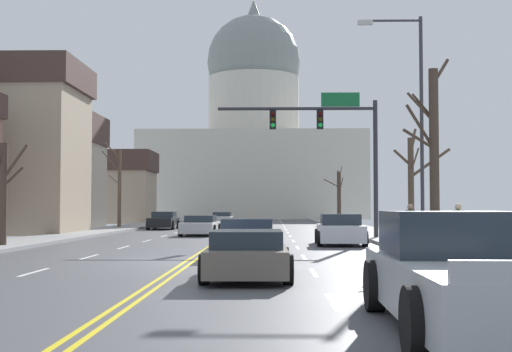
{
  "coord_description": "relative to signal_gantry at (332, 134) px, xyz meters",
  "views": [
    {
      "loc": [
        2.44,
        -20.37,
        1.65
      ],
      "look_at": [
        1.52,
        21.61,
        3.52
      ],
      "focal_mm": 47.97,
      "sensor_mm": 36.0,
      "label": 1
    }
  ],
  "objects": [
    {
      "name": "pickup_truck_near_03",
      "position": [
        -0.4,
        -24.43,
        -4.51
      ],
      "size": [
        2.34,
        5.78,
        1.58
      ],
      "color": "#ADB2B7",
      "rests_on": "ground"
    },
    {
      "name": "bare_tree_00",
      "position": [
        2.74,
        -9.54,
        -1.72
      ],
      "size": [
        1.9,
        1.1,
        6.85
      ],
      "color": "#423328",
      "rests_on": "ground"
    },
    {
      "name": "sedan_near_00",
      "position": [
        -0.03,
        -4.29,
        -4.6
      ],
      "size": [
        2.17,
        4.41,
        1.32
      ],
      "color": "silver",
      "rests_on": "ground"
    },
    {
      "name": "sedan_oncoming_02",
      "position": [
        -7.41,
        27.87,
        -4.67
      ],
      "size": [
        2.01,
        4.6,
        1.13
      ],
      "color": "silver",
      "rests_on": "ground"
    },
    {
      "name": "pedestrian_01",
      "position": [
        3.06,
        -11.46,
        -4.19
      ],
      "size": [
        0.35,
        0.34,
        1.6
      ],
      "color": "#33333D",
      "rests_on": "ground"
    },
    {
      "name": "sedan_near_02",
      "position": [
        -3.54,
        -18.07,
        -4.68
      ],
      "size": [
        2.03,
        4.23,
        1.11
      ],
      "color": "#6B6056",
      "rests_on": "ground"
    },
    {
      "name": "sedan_near_01",
      "position": [
        -3.75,
        -10.99,
        -4.64
      ],
      "size": [
        2.1,
        4.71,
        1.25
      ],
      "color": "navy",
      "rests_on": "ground"
    },
    {
      "name": "bicycle_parked",
      "position": [
        3.0,
        -15.02,
        -4.73
      ],
      "size": [
        0.12,
        1.77,
        0.85
      ],
      "color": "black",
      "rests_on": "ground"
    },
    {
      "name": "bare_tree_01",
      "position": [
        -14.22,
        16.33,
        -2.0
      ],
      "size": [
        1.38,
        1.17,
        6.24
      ],
      "color": "brown",
      "rests_on": "ground"
    },
    {
      "name": "flank_building_00",
      "position": [
        -20.52,
        33.25,
        -1.63
      ],
      "size": [
        11.97,
        6.33,
        7.06
      ],
      "color": "tan",
      "rests_on": "ground"
    },
    {
      "name": "bare_tree_03",
      "position": [
        -13.57,
        -7.1,
        -2.94
      ],
      "size": [
        2.18,
        2.24,
        4.36
      ],
      "color": "#423328",
      "rests_on": "ground"
    },
    {
      "name": "sedan_oncoming_00",
      "position": [
        -7.02,
        5.21,
        -4.67
      ],
      "size": [
        2.12,
        4.6,
        1.13
      ],
      "color": "silver",
      "rests_on": "ground"
    },
    {
      "name": "bare_tree_04",
      "position": [
        3.51,
        31.82,
        -2.56
      ],
      "size": [
        1.91,
        2.27,
        5.39
      ],
      "color": "#423328",
      "rests_on": "ground"
    },
    {
      "name": "ground",
      "position": [
        -5.44,
        -13.35,
        -5.2
      ],
      "size": [
        20.0,
        180.0,
        0.2
      ],
      "color": "#4C4C51"
    },
    {
      "name": "flank_building_01",
      "position": [
        -20.98,
        17.86,
        -0.71
      ],
      "size": [
        8.95,
        10.35,
        8.87
      ],
      "color": "#B2A38E",
      "rests_on": "ground"
    },
    {
      "name": "pedestrian_00",
      "position": [
        2.26,
        -7.79,
        -4.2
      ],
      "size": [
        0.35,
        0.34,
        1.6
      ],
      "color": "#33333D",
      "rests_on": "ground"
    },
    {
      "name": "capitol_building",
      "position": [
        -5.44,
        62.23,
        5.28
      ],
      "size": [
        29.76,
        20.76,
        31.11
      ],
      "color": "beige",
      "rests_on": "ground"
    },
    {
      "name": "sedan_oncoming_01",
      "position": [
        -10.78,
        15.62,
        -4.62
      ],
      "size": [
        1.97,
        4.26,
        1.27
      ],
      "color": "black",
      "rests_on": "ground"
    },
    {
      "name": "signal_gantry",
      "position": [
        0.0,
        0.0,
        0.0
      ],
      "size": [
        7.91,
        0.41,
        7.15
      ],
      "color": "#28282D",
      "rests_on": "ground"
    },
    {
      "name": "street_lamp_right",
      "position": [
        2.46,
        -7.62,
        0.1
      ],
      "size": [
        2.48,
        0.24,
        8.8
      ],
      "color": "#333338",
      "rests_on": "ground"
    },
    {
      "name": "bare_tree_02",
      "position": [
        2.84,
        -5.42,
        -2.55
      ],
      "size": [
        2.19,
        2.09,
        4.87
      ],
      "color": "#4C3D2D",
      "rests_on": "ground"
    }
  ]
}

